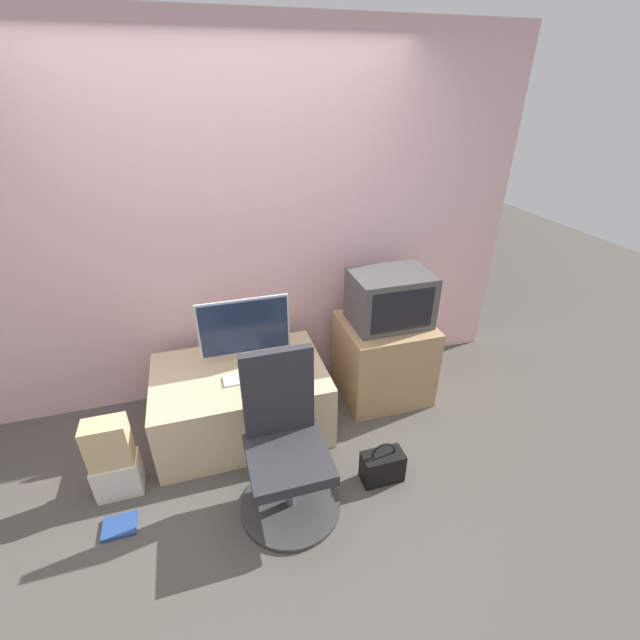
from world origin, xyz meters
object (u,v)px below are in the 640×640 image
object	(u,v)px
keyboard	(247,378)
office_chair	(286,453)
crt_tv	(390,299)
book	(120,526)
cardboard_box_lower	(118,475)
mouse	(281,370)
handbag	(382,466)
main_monitor	(245,330)

from	to	relation	value
keyboard	office_chair	distance (m)	0.63
crt_tv	book	xyz separation A→B (m)	(-1.94, -0.72, -0.83)
office_chair	cardboard_box_lower	bearing A→B (deg)	159.89
mouse	office_chair	world-z (taller)	office_chair
mouse	handbag	bearing A→B (deg)	-52.09
crt_tv	book	world-z (taller)	crt_tv
crt_tv	book	distance (m)	2.23
main_monitor	mouse	world-z (taller)	main_monitor
main_monitor	office_chair	xyz separation A→B (m)	(0.09, -0.82, -0.37)
main_monitor	crt_tv	size ratio (longest dim) A/B	1.10
cardboard_box_lower	book	distance (m)	0.30
keyboard	book	distance (m)	1.10
keyboard	mouse	bearing A→B (deg)	2.90
mouse	crt_tv	xyz separation A→B (m)	(0.87, 0.18, 0.34)
handbag	book	bearing A→B (deg)	176.18
office_chair	handbag	xyz separation A→B (m)	(0.60, -0.03, -0.27)
main_monitor	book	distance (m)	1.36
keyboard	handbag	bearing A→B (deg)	-40.74
crt_tv	mouse	bearing A→B (deg)	-168.23
main_monitor	cardboard_box_lower	size ratio (longest dim) A/B	2.36
office_chair	keyboard	bearing A→B (deg)	101.71
mouse	book	distance (m)	1.30
book	mouse	bearing A→B (deg)	26.54
crt_tv	handbag	distance (m)	1.16
handbag	main_monitor	bearing A→B (deg)	129.32
cardboard_box_lower	handbag	distance (m)	1.63
mouse	main_monitor	bearing A→B (deg)	133.33
keyboard	cardboard_box_lower	xyz separation A→B (m)	(-0.85, -0.24, -0.38)
handbag	crt_tv	bearing A→B (deg)	65.76
keyboard	book	world-z (taller)	keyboard
handbag	book	distance (m)	1.58
main_monitor	cardboard_box_lower	world-z (taller)	main_monitor
cardboard_box_lower	keyboard	bearing A→B (deg)	16.01
crt_tv	handbag	xyz separation A→B (m)	(-0.37, -0.82, -0.73)
cardboard_box_lower	crt_tv	bearing A→B (deg)	12.63
mouse	crt_tv	size ratio (longest dim) A/B	0.12
mouse	keyboard	bearing A→B (deg)	-177.10
main_monitor	book	bearing A→B (deg)	-139.80
crt_tv	handbag	size ratio (longest dim) A/B	1.89
office_chair	mouse	bearing A→B (deg)	80.19
keyboard	handbag	xyz separation A→B (m)	(0.73, -0.63, -0.39)
mouse	office_chair	size ratio (longest dim) A/B	0.07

